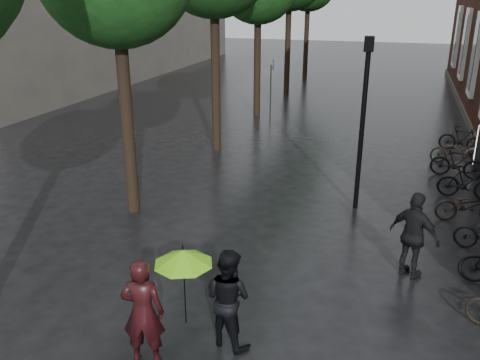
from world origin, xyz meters
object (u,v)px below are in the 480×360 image
at_px(parked_bicycles, 473,193).
at_px(lamp_post, 364,108).
at_px(person_black, 228,298).
at_px(person_burgundy, 143,312).
at_px(pedestrian_walking, 414,236).

height_order(parked_bicycles, lamp_post, lamp_post).
xyz_separation_m(person_black, lamp_post, (1.48, 6.46, 1.90)).
xyz_separation_m(person_burgundy, pedestrian_walking, (4.01, 4.02, 0.01)).
bearing_deg(person_burgundy, pedestrian_walking, -148.74).
height_order(person_black, parked_bicycles, person_black).
relative_size(person_burgundy, person_black, 1.06).
distance_m(person_burgundy, person_black, 1.39).
bearing_deg(person_burgundy, parked_bicycles, -138.12).
height_order(person_burgundy, parked_bicycles, person_burgundy).
bearing_deg(lamp_post, parked_bicycles, 16.21).
bearing_deg(pedestrian_walking, lamp_post, -35.72).
relative_size(person_burgundy, lamp_post, 0.40).
bearing_deg(lamp_post, pedestrian_walking, -66.57).
height_order(pedestrian_walking, lamp_post, lamp_post).
bearing_deg(parked_bicycles, person_black, -121.46).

